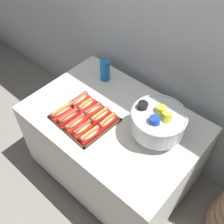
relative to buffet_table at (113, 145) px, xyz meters
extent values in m
plane|color=gray|center=(0.00, 0.00, -0.39)|extent=(10.00, 10.00, 0.00)
cube|color=#B2BCC1|center=(0.00, 0.55, 0.91)|extent=(6.00, 0.10, 2.60)
cube|color=white|center=(0.00, 0.00, 0.00)|extent=(1.27, 0.86, 0.70)
cylinder|color=black|center=(-0.53, -0.33, -0.37)|extent=(0.05, 0.05, 0.04)
cylinder|color=black|center=(-0.53, 0.33, -0.37)|extent=(0.05, 0.05, 0.04)
cylinder|color=black|center=(0.53, 0.33, -0.37)|extent=(0.05, 0.05, 0.04)
cube|color=#472B19|center=(-0.15, -0.15, 0.36)|extent=(0.42, 0.38, 0.01)
cube|color=#472B19|center=(-0.15, -0.32, 0.36)|extent=(0.41, 0.04, 0.01)
cube|color=#472B19|center=(-0.14, 0.02, 0.36)|extent=(0.41, 0.04, 0.01)
cube|color=#472B19|center=(-0.34, -0.14, 0.36)|extent=(0.03, 0.36, 0.01)
cube|color=#472B19|center=(0.05, -0.16, 0.36)|extent=(0.03, 0.36, 0.01)
cube|color=red|center=(-0.30, -0.22, 0.37)|extent=(0.08, 0.19, 0.02)
ellipsoid|color=tan|center=(-0.30, -0.22, 0.39)|extent=(0.07, 0.17, 0.04)
cylinder|color=#A8563D|center=(-0.30, -0.22, 0.40)|extent=(0.05, 0.17, 0.03)
cylinder|color=yellow|center=(-0.30, -0.22, 0.42)|extent=(0.02, 0.14, 0.01)
cube|color=#B21414|center=(-0.22, -0.23, 0.37)|extent=(0.07, 0.18, 0.02)
ellipsoid|color=#E0BC7F|center=(-0.22, -0.23, 0.39)|extent=(0.06, 0.17, 0.04)
cylinder|color=brown|center=(-0.22, -0.23, 0.40)|extent=(0.04, 0.16, 0.03)
cylinder|color=red|center=(-0.22, -0.23, 0.42)|extent=(0.02, 0.13, 0.01)
cube|color=red|center=(-0.15, -0.23, 0.37)|extent=(0.07, 0.17, 0.02)
ellipsoid|color=tan|center=(-0.15, -0.23, 0.39)|extent=(0.06, 0.16, 0.04)
cylinder|color=#9E4C38|center=(-0.15, -0.23, 0.40)|extent=(0.04, 0.16, 0.03)
cylinder|color=red|center=(-0.15, -0.23, 0.42)|extent=(0.01, 0.14, 0.01)
cube|color=red|center=(-0.07, -0.24, 0.37)|extent=(0.07, 0.17, 0.02)
ellipsoid|color=#E0BC7F|center=(-0.07, -0.24, 0.39)|extent=(0.06, 0.15, 0.04)
cylinder|color=brown|center=(-0.07, -0.24, 0.40)|extent=(0.03, 0.15, 0.03)
cylinder|color=red|center=(-0.07, -0.24, 0.42)|extent=(0.01, 0.12, 0.01)
cube|color=#B21414|center=(0.00, -0.24, 0.37)|extent=(0.08, 0.17, 0.02)
ellipsoid|color=#E0BC7F|center=(0.00, -0.24, 0.39)|extent=(0.06, 0.15, 0.04)
cylinder|color=#A8563D|center=(0.00, -0.24, 0.40)|extent=(0.05, 0.15, 0.03)
cylinder|color=yellow|center=(0.00, -0.24, 0.42)|extent=(0.02, 0.13, 0.01)
cube|color=red|center=(-0.29, -0.06, 0.37)|extent=(0.07, 0.18, 0.02)
ellipsoid|color=#E0BC7F|center=(-0.29, -0.06, 0.39)|extent=(0.05, 0.17, 0.04)
cylinder|color=#A8563D|center=(-0.29, -0.06, 0.40)|extent=(0.03, 0.16, 0.03)
cylinder|color=red|center=(-0.29, -0.06, 0.42)|extent=(0.01, 0.14, 0.01)
cube|color=red|center=(-0.22, -0.06, 0.37)|extent=(0.07, 0.16, 0.02)
ellipsoid|color=tan|center=(-0.22, -0.06, 0.39)|extent=(0.05, 0.15, 0.04)
cylinder|color=#A8563D|center=(-0.22, -0.06, 0.40)|extent=(0.03, 0.14, 0.03)
cylinder|color=yellow|center=(-0.22, -0.06, 0.41)|extent=(0.01, 0.12, 0.01)
cube|color=red|center=(-0.14, -0.07, 0.37)|extent=(0.07, 0.16, 0.02)
ellipsoid|color=#E0BC7F|center=(-0.14, -0.07, 0.39)|extent=(0.06, 0.15, 0.04)
cylinder|color=brown|center=(-0.14, -0.07, 0.41)|extent=(0.04, 0.15, 0.03)
cylinder|color=red|center=(-0.14, -0.07, 0.42)|extent=(0.02, 0.13, 0.01)
cube|color=#B21414|center=(-0.07, -0.07, 0.37)|extent=(0.08, 0.18, 0.02)
ellipsoid|color=beige|center=(-0.07, -0.07, 0.39)|extent=(0.06, 0.17, 0.04)
cylinder|color=#A8563D|center=(-0.07, -0.07, 0.40)|extent=(0.04, 0.16, 0.03)
cylinder|color=yellow|center=(-0.07, -0.07, 0.42)|extent=(0.02, 0.14, 0.01)
cube|color=#B21414|center=(0.01, -0.07, 0.37)|extent=(0.07, 0.17, 0.02)
ellipsoid|color=#E0BC7F|center=(0.01, -0.07, 0.39)|extent=(0.05, 0.15, 0.04)
cylinder|color=#A8563D|center=(0.01, -0.07, 0.40)|extent=(0.04, 0.15, 0.03)
cylinder|color=yellow|center=(0.01, -0.07, 0.42)|extent=(0.01, 0.13, 0.01)
cylinder|color=silver|center=(0.32, 0.07, 0.36)|extent=(0.18, 0.18, 0.02)
cone|color=silver|center=(0.32, 0.07, 0.40)|extent=(0.06, 0.06, 0.05)
cylinder|color=silver|center=(0.32, 0.07, 0.49)|extent=(0.35, 0.35, 0.14)
torus|color=silver|center=(0.32, 0.07, 0.56)|extent=(0.36, 0.36, 0.02)
cylinder|color=yellow|center=(0.37, 0.06, 0.54)|extent=(0.11, 0.13, 0.15)
cylinder|color=yellow|center=(0.32, 0.09, 0.54)|extent=(0.11, 0.11, 0.13)
cylinder|color=black|center=(0.20, 0.05, 0.54)|extent=(0.11, 0.10, 0.13)
cylinder|color=#1E47B2|center=(0.34, 0.00, 0.54)|extent=(0.11, 0.09, 0.14)
cylinder|color=blue|center=(-0.33, 0.27, 0.41)|extent=(0.08, 0.08, 0.12)
cylinder|color=blue|center=(-0.33, 0.27, 0.43)|extent=(0.08, 0.08, 0.12)
cylinder|color=blue|center=(-0.33, 0.27, 0.45)|extent=(0.08, 0.08, 0.12)
cylinder|color=blue|center=(-0.33, 0.27, 0.47)|extent=(0.08, 0.08, 0.12)
camera|label=1|loc=(0.83, -0.95, 1.81)|focal=42.96mm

